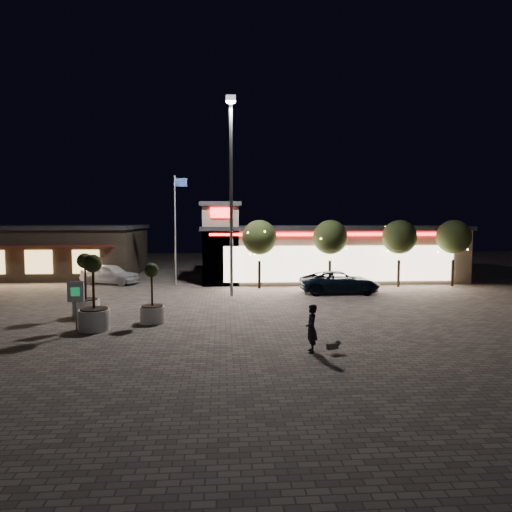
{
  "coord_description": "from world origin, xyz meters",
  "views": [
    {
      "loc": [
        1.49,
        -20.58,
        4.83
      ],
      "look_at": [
        3.4,
        6.0,
        2.68
      ],
      "focal_mm": 32.0,
      "sensor_mm": 36.0,
      "label": 1
    }
  ],
  "objects": [
    {
      "name": "ground",
      "position": [
        0.0,
        0.0,
        0.0
      ],
      "size": [
        90.0,
        90.0,
        0.0
      ],
      "primitive_type": "plane",
      "color": "slate",
      "rests_on": "ground"
    },
    {
      "name": "retail_building",
      "position": [
        9.51,
        15.82,
        2.21
      ],
      "size": [
        20.4,
        8.4,
        6.1
      ],
      "color": "gray",
      "rests_on": "ground"
    },
    {
      "name": "restaurant_building",
      "position": [
        -14.0,
        19.97,
        2.16
      ],
      "size": [
        16.4,
        11.0,
        4.3
      ],
      "color": "#382D23",
      "rests_on": "ground"
    },
    {
      "name": "floodlight_pole",
      "position": [
        2.0,
        8.0,
        7.02
      ],
      "size": [
        0.6,
        0.4,
        12.38
      ],
      "color": "gray",
      "rests_on": "ground"
    },
    {
      "name": "flagpole",
      "position": [
        -1.9,
        13.0,
        4.74
      ],
      "size": [
        0.95,
        0.1,
        8.0
      ],
      "color": "white",
      "rests_on": "ground"
    },
    {
      "name": "string_tree_a",
      "position": [
        4.0,
        11.0,
        3.56
      ],
      "size": [
        2.42,
        2.42,
        4.79
      ],
      "color": "#332319",
      "rests_on": "ground"
    },
    {
      "name": "string_tree_b",
      "position": [
        9.0,
        11.0,
        3.56
      ],
      "size": [
        2.42,
        2.42,
        4.79
      ],
      "color": "#332319",
      "rests_on": "ground"
    },
    {
      "name": "string_tree_c",
      "position": [
        14.0,
        11.0,
        3.56
      ],
      "size": [
        2.42,
        2.42,
        4.79
      ],
      "color": "#332319",
      "rests_on": "ground"
    },
    {
      "name": "string_tree_d",
      "position": [
        18.0,
        11.0,
        3.56
      ],
      "size": [
        2.42,
        2.42,
        4.79
      ],
      "color": "#332319",
      "rests_on": "ground"
    },
    {
      "name": "pickup_truck",
      "position": [
        9.1,
        8.57,
        0.72
      ],
      "size": [
        5.19,
        2.4,
        1.44
      ],
      "primitive_type": "imported",
      "rotation": [
        0.0,
        0.0,
        1.57
      ],
      "color": "black",
      "rests_on": "ground"
    },
    {
      "name": "white_sedan",
      "position": [
        -6.98,
        14.0,
        0.75
      ],
      "size": [
        4.77,
        3.21,
        1.51
      ],
      "primitive_type": "imported",
      "rotation": [
        0.0,
        0.0,
        1.22
      ],
      "color": "silver",
      "rests_on": "ground"
    },
    {
      "name": "pedestrian",
      "position": [
        4.67,
        -4.5,
        0.88
      ],
      "size": [
        0.43,
        0.65,
        1.76
      ],
      "primitive_type": "imported",
      "rotation": [
        0.0,
        0.0,
        -1.59
      ],
      "color": "black",
      "rests_on": "ground"
    },
    {
      "name": "dog",
      "position": [
        5.48,
        -4.65,
        0.29
      ],
      "size": [
        0.55,
        0.34,
        0.3
      ],
      "color": "#59514C",
      "rests_on": "ground"
    },
    {
      "name": "planter_left",
      "position": [
        -5.29,
        2.2,
        0.98
      ],
      "size": [
        1.29,
        1.29,
        3.18
      ],
      "color": "silver",
      "rests_on": "ground"
    },
    {
      "name": "planter_mid",
      "position": [
        -4.16,
        -0.49,
        1.02
      ],
      "size": [
        1.35,
        1.35,
        3.32
      ],
      "color": "silver",
      "rests_on": "ground"
    },
    {
      "name": "planter_right",
      "position": [
        -1.85,
        0.79,
        0.87
      ],
      "size": [
        1.14,
        1.14,
        2.81
      ],
      "color": "silver",
      "rests_on": "ground"
    },
    {
      "name": "valet_sign",
      "position": [
        -4.96,
        -0.36,
        1.5
      ],
      "size": [
        0.71,
        0.1,
        2.14
      ],
      "color": "gray",
      "rests_on": "ground"
    }
  ]
}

